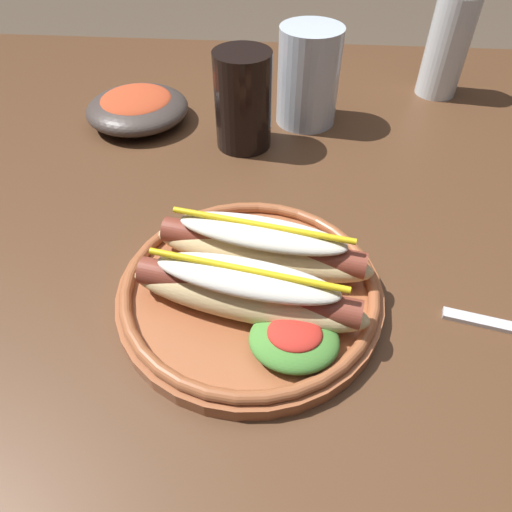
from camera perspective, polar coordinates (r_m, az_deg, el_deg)
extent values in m
plane|color=brown|center=(1.20, 0.51, -20.93)|extent=(8.00, 8.00, 0.00)
cube|color=#51331E|center=(0.62, 0.93, 7.69)|extent=(1.23, 1.00, 0.04)
cylinder|color=#51331E|center=(1.29, -22.02, 6.07)|extent=(0.06, 0.06, 0.70)
cylinder|color=#51331E|center=(1.27, 26.64, 3.47)|extent=(0.06, 0.06, 0.70)
cylinder|color=#9E5633|center=(0.46, -0.30, -4.59)|extent=(0.26, 0.26, 0.02)
torus|color=#9E5633|center=(0.45, -0.31, -3.59)|extent=(0.25, 0.25, 0.01)
ellipsoid|color=#E0C184|center=(0.42, -1.41, -5.10)|extent=(0.23, 0.09, 0.04)
cylinder|color=brown|center=(0.41, -1.43, -4.41)|extent=(0.21, 0.06, 0.03)
ellipsoid|color=silver|center=(0.40, -1.48, -2.70)|extent=(0.17, 0.07, 0.02)
cylinder|color=yellow|center=(0.39, -1.50, -1.71)|extent=(0.18, 0.04, 0.01)
ellipsoid|color=#E0C184|center=(0.46, 0.68, 0.45)|extent=(0.23, 0.09, 0.04)
cylinder|color=brown|center=(0.45, 0.69, 1.16)|extent=(0.21, 0.06, 0.03)
ellipsoid|color=silver|center=(0.44, 0.71, 2.87)|extent=(0.17, 0.07, 0.02)
cylinder|color=yellow|center=(0.43, 0.72, 3.86)|extent=(0.18, 0.04, 0.01)
ellipsoid|color=#4C8C38|center=(0.40, 4.76, -10.38)|extent=(0.08, 0.07, 0.02)
ellipsoid|color=red|center=(0.39, 4.84, -9.54)|extent=(0.05, 0.04, 0.01)
cube|color=silver|center=(0.49, 26.99, -7.41)|extent=(0.09, 0.03, 0.00)
cylinder|color=black|center=(0.66, -1.61, 18.70)|extent=(0.08, 0.08, 0.13)
cylinder|color=silver|center=(0.73, 6.53, 21.25)|extent=(0.09, 0.09, 0.14)
cylinder|color=silver|center=(0.86, 22.67, 22.87)|extent=(0.07, 0.07, 0.15)
ellipsoid|color=#423833|center=(0.76, -14.50, 17.32)|extent=(0.15, 0.15, 0.04)
ellipsoid|color=#B74223|center=(0.75, -14.70, 18.26)|extent=(0.11, 0.11, 0.02)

